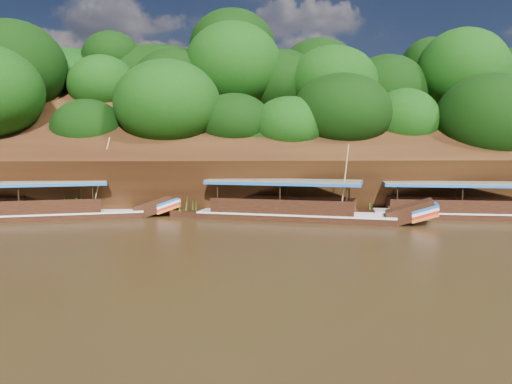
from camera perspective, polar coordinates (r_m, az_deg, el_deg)
ground at (r=24.57m, az=3.87°, el=-5.74°), size 160.00×160.00×0.00m
riverbank at (r=46.82m, az=0.24°, el=1.86°), size 120.00×30.06×19.40m
boat_0 at (r=35.32m, az=24.46°, el=-1.96°), size 14.56×4.84×5.74m
boat_1 at (r=31.52m, az=5.85°, el=-2.24°), size 14.65×6.53×5.25m
boat_2 at (r=34.50m, az=-22.48°, el=-2.00°), size 15.74×5.12×5.73m
reeds at (r=33.46m, az=-4.81°, el=-1.34°), size 48.99×2.34×2.08m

